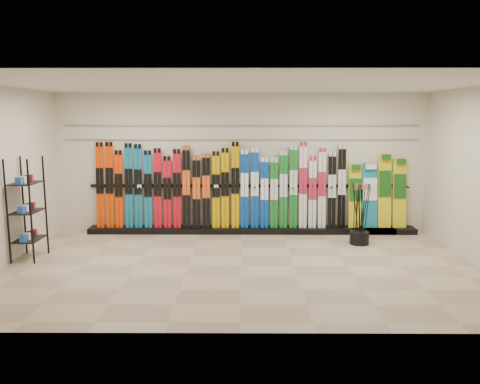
{
  "coord_description": "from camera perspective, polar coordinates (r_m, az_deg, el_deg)",
  "views": [
    {
      "loc": [
        0.03,
        -7.6,
        2.49
      ],
      "look_at": [
        -0.02,
        1.0,
        1.1
      ],
      "focal_mm": 35.0,
      "sensor_mm": 36.0,
      "label": 1
    }
  ],
  "objects": [
    {
      "name": "slatwall_rail_0",
      "position": [
        10.1,
        0.19,
        6.39
      ],
      "size": [
        7.6,
        0.02,
        0.03
      ],
      "primitive_type": "cube",
      "color": "gray",
      "rests_on": "back_wall"
    },
    {
      "name": "slatwall_rail_1",
      "position": [
        10.09,
        0.19,
        8.1
      ],
      "size": [
        7.6,
        0.02,
        0.03
      ],
      "primitive_type": "cube",
      "color": "gray",
      "rests_on": "back_wall"
    },
    {
      "name": "back_wall",
      "position": [
        10.15,
        0.19,
        3.58
      ],
      "size": [
        8.0,
        0.0,
        8.0
      ],
      "primitive_type": "plane",
      "rotation": [
        1.57,
        0.0,
        0.0
      ],
      "color": "beige",
      "rests_on": "floor"
    },
    {
      "name": "ski_rack_base",
      "position": [
        10.18,
        1.45,
        -4.64
      ],
      "size": [
        8.0,
        0.4,
        0.12
      ],
      "primitive_type": "cube",
      "color": "black",
      "rests_on": "floor"
    },
    {
      "name": "floor",
      "position": [
        8.0,
        0.14,
        -8.95
      ],
      "size": [
        8.0,
        8.0,
        0.0
      ],
      "primitive_type": "plane",
      "color": "#9F856D",
      "rests_on": "ground"
    },
    {
      "name": "accessory_rack",
      "position": [
        8.98,
        -24.53,
        -1.87
      ],
      "size": [
        0.4,
        0.6,
        1.8
      ],
      "primitive_type": "cube",
      "color": "black",
      "rests_on": "floor"
    },
    {
      "name": "pole_bin",
      "position": [
        9.57,
        14.34,
        -5.43
      ],
      "size": [
        0.38,
        0.38,
        0.25
      ],
      "primitive_type": "cylinder",
      "color": "black",
      "rests_on": "floor"
    },
    {
      "name": "ceiling",
      "position": [
        7.62,
        0.15,
        13.01
      ],
      "size": [
        8.0,
        8.0,
        0.0
      ],
      "primitive_type": "plane",
      "rotation": [
        3.14,
        0.0,
        0.0
      ],
      "color": "silver",
      "rests_on": "back_wall"
    },
    {
      "name": "ski_poles",
      "position": [
        9.47,
        14.42,
        -2.57
      ],
      "size": [
        0.34,
        0.33,
        1.18
      ],
      "color": "black",
      "rests_on": "pole_bin"
    },
    {
      "name": "skis",
      "position": [
        10.04,
        -2.5,
        0.45
      ],
      "size": [
        5.36,
        0.18,
        1.84
      ],
      "color": "#E53400",
      "rests_on": "ski_rack_base"
    },
    {
      "name": "snowboards",
      "position": [
        10.5,
        16.46,
        -0.2
      ],
      "size": [
        1.24,
        0.24,
        1.58
      ],
      "color": "gold",
      "rests_on": "ski_rack_base"
    }
  ]
}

